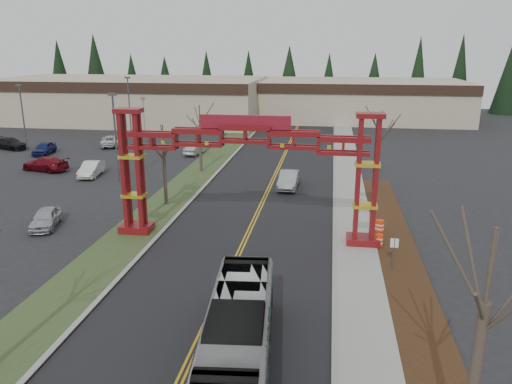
% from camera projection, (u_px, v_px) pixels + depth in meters
% --- Properties ---
extents(road, '(12.00, 110.00, 0.02)m').
position_uv_depth(road, '(260.00, 208.00, 41.50)').
color(road, black).
rests_on(road, ground).
extents(lane_line_left, '(0.12, 100.00, 0.01)m').
position_uv_depth(lane_line_left, '(259.00, 207.00, 41.52)').
color(lane_line_left, gold).
rests_on(lane_line_left, road).
extents(lane_line_right, '(0.12, 100.00, 0.01)m').
position_uv_depth(lane_line_right, '(262.00, 207.00, 41.48)').
color(lane_line_right, gold).
rests_on(lane_line_right, road).
extents(curb_right, '(0.30, 110.00, 0.15)m').
position_uv_depth(curb_right, '(335.00, 210.00, 40.60)').
color(curb_right, gray).
rests_on(curb_right, ground).
extents(sidewalk_right, '(2.60, 110.00, 0.14)m').
position_uv_depth(sidewalk_right, '(353.00, 211.00, 40.40)').
color(sidewalk_right, gray).
rests_on(sidewalk_right, ground).
extents(landscape_strip, '(2.60, 50.00, 0.12)m').
position_uv_depth(landscape_strip, '(414.00, 305.00, 25.79)').
color(landscape_strip, black).
rests_on(landscape_strip, ground).
extents(grass_median, '(4.00, 110.00, 0.08)m').
position_uv_depth(grass_median, '(168.00, 203.00, 42.65)').
color(grass_median, '#2E4623').
rests_on(grass_median, ground).
extents(curb_left, '(0.30, 110.00, 0.15)m').
position_uv_depth(curb_left, '(189.00, 203.00, 42.37)').
color(curb_left, gray).
rests_on(curb_left, ground).
extents(gateway_arch, '(18.20, 1.60, 8.90)m').
position_uv_depth(gateway_arch, '(245.00, 155.00, 33.19)').
color(gateway_arch, maroon).
rests_on(gateway_arch, ground).
extents(retail_building_west, '(46.00, 22.30, 7.50)m').
position_uv_depth(retail_building_west, '(132.00, 100.00, 89.32)').
color(retail_building_west, tan).
rests_on(retail_building_west, ground).
extents(retail_building_east, '(38.00, 20.30, 7.00)m').
position_uv_depth(retail_building_east, '(357.00, 100.00, 91.24)').
color(retail_building_east, tan).
rests_on(retail_building_east, ground).
extents(conifer_treeline, '(116.10, 5.60, 13.00)m').
position_uv_depth(conifer_treeline, '(307.00, 79.00, 103.24)').
color(conifer_treeline, black).
rests_on(conifer_treeline, ground).
extents(transit_bus, '(3.55, 11.13, 3.05)m').
position_uv_depth(transit_bus, '(238.00, 336.00, 20.38)').
color(transit_bus, '#B0B2B8').
rests_on(transit_bus, ground).
extents(silver_sedan, '(1.83, 4.89, 1.60)m').
position_uv_depth(silver_sedan, '(289.00, 180.00, 47.15)').
color(silver_sedan, '#A5A8AD').
rests_on(silver_sedan, ground).
extents(parked_car_near_a, '(2.73, 4.45, 1.41)m').
position_uv_depth(parked_car_near_a, '(45.00, 218.00, 36.83)').
color(parked_car_near_a, '#B6B6BE').
rests_on(parked_car_near_a, ground).
extents(parked_car_near_b, '(2.22, 4.77, 1.51)m').
position_uv_depth(parked_car_near_b, '(92.00, 169.00, 51.42)').
color(parked_car_near_b, white).
rests_on(parked_car_near_b, ground).
extents(parked_car_mid_a, '(5.68, 3.38, 1.54)m').
position_uv_depth(parked_car_mid_a, '(45.00, 164.00, 53.66)').
color(parked_car_mid_a, maroon).
rests_on(parked_car_mid_a, ground).
extents(parked_car_mid_b, '(2.47, 4.67, 1.51)m').
position_uv_depth(parked_car_mid_b, '(44.00, 148.00, 61.86)').
color(parked_car_mid_b, navy).
rests_on(parked_car_mid_b, ground).
extents(parked_car_far_a, '(2.00, 4.25, 1.35)m').
position_uv_depth(parked_car_far_a, '(195.00, 149.00, 61.72)').
color(parked_car_far_a, '#9EA3A6').
rests_on(parked_car_far_a, ground).
extents(parked_car_far_b, '(4.22, 5.78, 1.46)m').
position_uv_depth(parked_car_far_b, '(111.00, 141.00, 66.90)').
color(parked_car_far_b, silver).
rests_on(parked_car_far_b, ground).
extents(parked_car_far_c, '(5.53, 3.45, 1.50)m').
position_uv_depth(parked_car_far_c, '(10.00, 143.00, 65.01)').
color(parked_car_far_c, black).
rests_on(parked_car_far_c, ground).
extents(bare_tree_median_mid, '(2.91, 2.91, 6.80)m').
position_uv_depth(bare_tree_median_mid, '(163.00, 148.00, 40.95)').
color(bare_tree_median_mid, '#382D26').
rests_on(bare_tree_median_mid, ground).
extents(bare_tree_median_far, '(3.13, 3.13, 7.10)m').
position_uv_depth(bare_tree_median_far, '(200.00, 125.00, 51.99)').
color(bare_tree_median_far, '#382D26').
rests_on(bare_tree_median_far, ground).
extents(bare_tree_right_near, '(3.38, 3.38, 8.30)m').
position_uv_depth(bare_tree_right_near, '(485.00, 304.00, 13.81)').
color(bare_tree_right_near, '#382D26').
rests_on(bare_tree_right_near, ground).
extents(bare_tree_right_far, '(3.10, 3.10, 7.37)m').
position_uv_depth(bare_tree_right_far, '(380.00, 134.00, 44.96)').
color(bare_tree_right_far, '#382D26').
rests_on(bare_tree_right_far, ground).
extents(light_pole_near, '(0.75, 0.38, 8.67)m').
position_uv_depth(light_pole_near, '(115.00, 132.00, 48.07)').
color(light_pole_near, '#3F3F44').
rests_on(light_pole_near, ground).
extents(light_pole_mid, '(0.73, 0.36, 8.38)m').
position_uv_depth(light_pole_mid, '(23.00, 113.00, 62.77)').
color(light_pole_mid, '#3F3F44').
rests_on(light_pole_mid, ground).
extents(light_pole_far, '(0.75, 0.38, 8.68)m').
position_uv_depth(light_pole_far, '(129.00, 102.00, 73.21)').
color(light_pole_far, '#3F3F44').
rests_on(light_pole_far, ground).
extents(street_sign, '(0.47, 0.08, 2.08)m').
position_uv_depth(street_sign, '(394.00, 248.00, 29.38)').
color(street_sign, '#3F3F44').
rests_on(street_sign, ground).
extents(barrel_south, '(0.50, 0.50, 0.93)m').
position_uv_depth(barrel_south, '(379.00, 241.00, 33.22)').
color(barrel_south, '#FF3B0E').
rests_on(barrel_south, ground).
extents(barrel_mid, '(0.52, 0.52, 0.96)m').
position_uv_depth(barrel_mid, '(380.00, 227.00, 35.76)').
color(barrel_mid, '#FF3B0E').
rests_on(barrel_mid, ground).
extents(barrel_north, '(0.50, 0.50, 0.92)m').
position_uv_depth(barrel_north, '(379.00, 226.00, 35.85)').
color(barrel_north, '#FF3B0E').
rests_on(barrel_north, ground).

